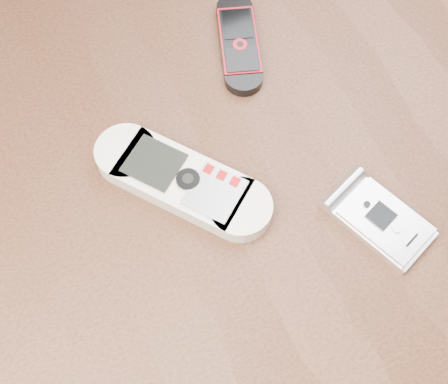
{
  "coord_description": "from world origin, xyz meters",
  "views": [
    {
      "loc": [
        -0.1,
        -0.23,
        1.27
      ],
      "look_at": [
        0.01,
        0.0,
        0.76
      ],
      "focal_mm": 50.0,
      "sensor_mm": 36.0,
      "label": 1
    }
  ],
  "objects_px": {
    "table": "(220,241)",
    "nokia_black_red": "(239,43)",
    "nokia_white": "(182,181)",
    "motorola_razr": "(382,221)"
  },
  "relations": [
    {
      "from": "table",
      "to": "nokia_black_red",
      "type": "relative_size",
      "value": 9.34
    },
    {
      "from": "nokia_white",
      "to": "motorola_razr",
      "type": "distance_m",
      "value": 0.18
    },
    {
      "from": "nokia_black_red",
      "to": "nokia_white",
      "type": "bearing_deg",
      "value": -113.92
    },
    {
      "from": "table",
      "to": "nokia_black_red",
      "type": "xyz_separation_m",
      "value": [
        0.09,
        0.15,
        0.11
      ]
    },
    {
      "from": "table",
      "to": "nokia_white",
      "type": "bearing_deg",
      "value": 133.44
    },
    {
      "from": "motorola_razr",
      "to": "nokia_white",
      "type": "bearing_deg",
      "value": 121.77
    },
    {
      "from": "nokia_white",
      "to": "motorola_razr",
      "type": "relative_size",
      "value": 1.81
    },
    {
      "from": "table",
      "to": "motorola_razr",
      "type": "height_order",
      "value": "motorola_razr"
    },
    {
      "from": "table",
      "to": "nokia_white",
      "type": "distance_m",
      "value": 0.12
    },
    {
      "from": "table",
      "to": "nokia_white",
      "type": "height_order",
      "value": "nokia_white"
    }
  ]
}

